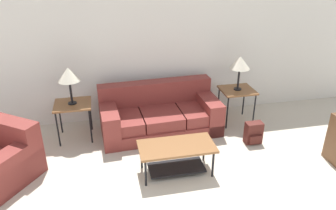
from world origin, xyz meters
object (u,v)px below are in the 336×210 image
side_table_right (237,93)px  table_lamp_right (240,63)px  side_table_left (73,107)px  couch (159,115)px  table_lamp_left (69,75)px  backpack (254,133)px  coffee_table (177,153)px

side_table_right → table_lamp_right: size_ratio=1.04×
side_table_left → side_table_right: same height
couch → table_lamp_right: 1.69m
side_table_left → side_table_right: size_ratio=1.00×
table_lamp_left → table_lamp_right: (2.91, 0.00, 0.00)m
couch → table_lamp_left: size_ratio=3.37×
backpack → side_table_right: bearing=89.8°
side_table_left → table_lamp_left: (-0.00, 0.00, 0.56)m
table_lamp_left → coffee_table: bearing=-42.0°
couch → backpack: 1.64m
table_lamp_right → backpack: 1.25m
side_table_left → table_lamp_right: (2.91, 0.00, 0.56)m
table_lamp_left → backpack: (2.91, -0.79, -0.97)m
side_table_right → side_table_left: bearing=180.0°
coffee_table → side_table_left: bearing=138.0°
table_lamp_right → couch: bearing=-178.8°
coffee_table → backpack: (1.44, 0.52, -0.16)m
side_table_left → table_lamp_right: bearing=0.0°
table_lamp_left → table_lamp_right: same height
side_table_right → table_lamp_right: 0.56m
side_table_right → table_lamp_left: bearing=180.0°
table_lamp_right → coffee_table: bearing=-137.8°
couch → coffee_table: 1.28m
backpack → table_lamp_right: bearing=89.8°
couch → side_table_left: (-1.45, 0.03, 0.29)m
couch → table_lamp_right: bearing=1.2°
couch → side_table_left: 1.48m
table_lamp_left → table_lamp_right: bearing=0.0°
coffee_table → side_table_right: bearing=42.2°
backpack → couch: bearing=152.4°
couch → table_lamp_left: bearing=178.8°
coffee_table → table_lamp_left: (-1.46, 1.31, 0.81)m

